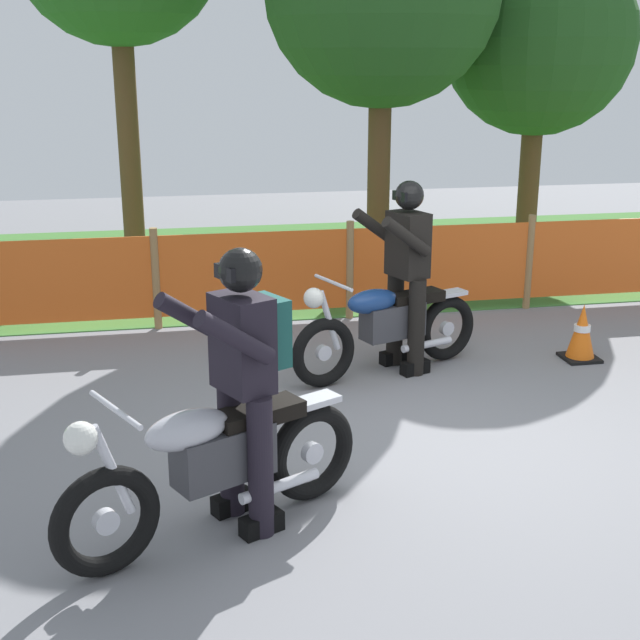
% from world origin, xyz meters
% --- Properties ---
extents(ground, '(24.00, 24.00, 0.02)m').
position_xyz_m(ground, '(0.00, 0.00, -0.01)').
color(ground, gray).
extents(grass_verge, '(24.00, 5.42, 0.01)m').
position_xyz_m(grass_verge, '(0.00, 5.79, 0.01)').
color(grass_verge, '#427A33').
rests_on(grass_verge, ground).
extents(barrier_fence, '(8.17, 0.08, 1.05)m').
position_xyz_m(barrier_fence, '(0.00, 3.08, 0.54)').
color(barrier_fence, '#997547').
rests_on(barrier_fence, ground).
extents(tree_near_right, '(2.50, 2.50, 4.16)m').
position_xyz_m(tree_near_right, '(3.03, 5.47, 2.90)').
color(tree_near_right, brown).
rests_on(tree_near_right, ground).
extents(motorcycle_lead, '(1.85, 0.85, 0.91)m').
position_xyz_m(motorcycle_lead, '(-0.05, 1.37, 0.44)').
color(motorcycle_lead, black).
rests_on(motorcycle_lead, ground).
extents(motorcycle_trailing, '(1.84, 1.04, 0.95)m').
position_xyz_m(motorcycle_trailing, '(-1.72, -1.07, 0.46)').
color(motorcycle_trailing, black).
rests_on(motorcycle_trailing, ground).
extents(rider_lead, '(0.69, 0.67, 1.69)m').
position_xyz_m(rider_lead, '(0.13, 1.44, 0.92)').
color(rider_lead, black).
rests_on(rider_lead, ground).
extents(rider_trailing, '(0.78, 0.70, 1.69)m').
position_xyz_m(rider_trailing, '(-1.53, -0.97, 0.95)').
color(rider_trailing, black).
rests_on(rider_trailing, ground).
extents(traffic_cone, '(0.32, 0.32, 0.53)m').
position_xyz_m(traffic_cone, '(1.81, 1.38, 0.26)').
color(traffic_cone, black).
rests_on(traffic_cone, ground).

